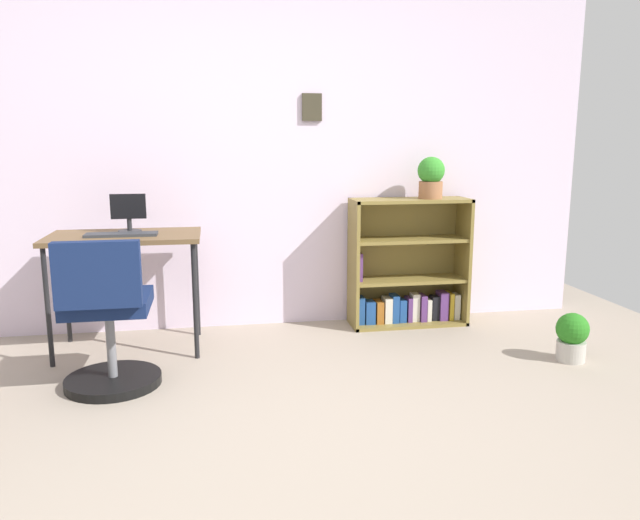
{
  "coord_description": "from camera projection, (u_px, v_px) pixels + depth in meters",
  "views": [
    {
      "loc": [
        -0.17,
        -2.25,
        1.32
      ],
      "look_at": [
        0.45,
        1.24,
        0.64
      ],
      "focal_mm": 34.23,
      "sensor_mm": 36.0,
      "label": 1
    }
  ],
  "objects": [
    {
      "name": "desk",
      "position": [
        125.0,
        245.0,
        3.83
      ],
      "size": [
        0.93,
        0.56,
        0.76
      ],
      "color": "brown",
      "rests_on": "ground_plane"
    },
    {
      "name": "office_chair",
      "position": [
        108.0,
        325.0,
        3.25
      ],
      "size": [
        0.52,
        0.55,
        0.85
      ],
      "color": "black",
      "rests_on": "ground_plane"
    },
    {
      "name": "wall_back",
      "position": [
        235.0,
        157.0,
        4.31
      ],
      "size": [
        5.2,
        0.12,
        2.44
      ],
      "color": "silver",
      "rests_on": "ground_plane"
    },
    {
      "name": "monitor",
      "position": [
        129.0,
        213.0,
        3.89
      ],
      "size": [
        0.22,
        0.15,
        0.25
      ],
      "color": "#262628",
      "rests_on": "desk"
    },
    {
      "name": "ground_plane",
      "position": [
        263.0,
        476.0,
        2.46
      ],
      "size": [
        6.24,
        6.24,
        0.0
      ],
      "primitive_type": "plane",
      "color": "#A29383"
    },
    {
      "name": "potted_plant_floor",
      "position": [
        572.0,
        336.0,
        3.73
      ],
      "size": [
        0.2,
        0.2,
        0.3
      ],
      "color": "#B7B2A8",
      "rests_on": "ground_plane"
    },
    {
      "name": "keyboard",
      "position": [
        121.0,
        234.0,
        3.75
      ],
      "size": [
        0.43,
        0.13,
        0.02
      ],
      "primitive_type": "cube",
      "color": "#303338",
      "rests_on": "desk"
    },
    {
      "name": "bookshelf_low",
      "position": [
        406.0,
        270.0,
        4.49
      ],
      "size": [
        0.85,
        0.3,
        0.93
      ],
      "color": "olive",
      "rests_on": "ground_plane"
    },
    {
      "name": "potted_plant_on_shelf",
      "position": [
        431.0,
        177.0,
        4.33
      ],
      "size": [
        0.19,
        0.19,
        0.3
      ],
      "color": "#9E6642",
      "rests_on": "bookshelf_low"
    }
  ]
}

